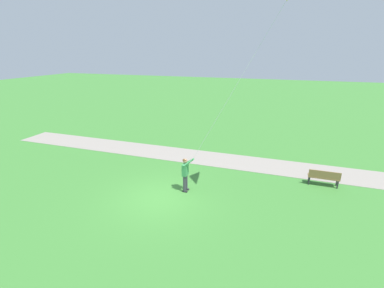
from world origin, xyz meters
TOP-DOWN VIEW (x-y plane):
  - ground_plane at (0.00, 0.00)m, footprint 120.00×120.00m
  - walkway_path at (-5.56, 2.00)m, footprint 2.51×32.01m
  - person_kite_flyer at (-1.07, 0.96)m, footprint 0.52×0.61m
  - park_bench_near_walkway at (-3.87, 7.49)m, footprint 0.45×1.50m

SIDE VIEW (x-z plane):
  - ground_plane at x=0.00m, z-range 0.00..0.00m
  - walkway_path at x=-5.56m, z-range 0.00..0.02m
  - park_bench_near_walkway at x=-3.87m, z-range 0.07..0.95m
  - person_kite_flyer at x=-1.07m, z-range 0.13..1.96m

